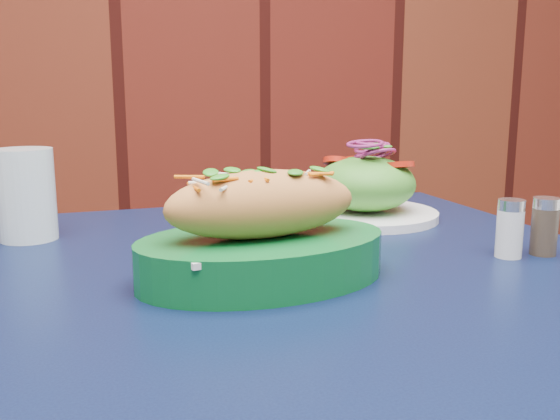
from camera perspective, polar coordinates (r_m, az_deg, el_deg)
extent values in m
cube|color=black|center=(0.66, 0.14, -7.04)|extent=(0.86, 0.86, 0.03)
cylinder|color=black|center=(1.21, 10.62, -17.66)|extent=(0.04, 0.04, 0.72)
cube|color=white|center=(0.62, -1.61, -2.76)|extent=(0.22, 0.16, 0.01)
ellipsoid|color=#E28847|center=(0.61, -1.63, 0.56)|extent=(0.21, 0.11, 0.07)
cylinder|color=white|center=(0.92, 7.76, -0.40)|extent=(0.21, 0.21, 0.01)
ellipsoid|color=#4C992D|center=(0.91, 7.84, 2.41)|extent=(0.14, 0.14, 0.08)
cylinder|color=red|center=(0.90, 10.86, 4.39)|extent=(0.04, 0.04, 0.01)
cylinder|color=red|center=(0.93, 5.29, 4.73)|extent=(0.04, 0.04, 0.01)
cylinder|color=red|center=(0.95, 6.94, 4.87)|extent=(0.04, 0.04, 0.01)
torus|color=#8A1E60|center=(0.91, 7.91, 5.19)|extent=(0.05, 0.05, 0.00)
torus|color=#8A1E60|center=(0.91, 7.92, 5.44)|extent=(0.05, 0.05, 0.00)
torus|color=#8A1E60|center=(0.91, 7.93, 5.69)|extent=(0.05, 0.05, 0.00)
torus|color=#8A1E60|center=(0.91, 7.93, 5.95)|extent=(0.05, 0.05, 0.00)
torus|color=#8A1E60|center=(0.91, 7.94, 6.20)|extent=(0.05, 0.05, 0.00)
torus|color=#8A1E60|center=(0.91, 7.95, 6.45)|extent=(0.05, 0.05, 0.00)
cylinder|color=silver|center=(0.84, -22.19, 1.32)|extent=(0.07, 0.07, 0.12)
cylinder|color=white|center=(0.75, 20.24, -2.04)|extent=(0.03, 0.03, 0.05)
cylinder|color=silver|center=(0.74, 20.41, 0.45)|extent=(0.03, 0.03, 0.01)
cylinder|color=#3F3326|center=(0.78, 23.01, -1.82)|extent=(0.03, 0.03, 0.05)
cylinder|color=silver|center=(0.77, 23.19, 0.59)|extent=(0.03, 0.03, 0.01)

